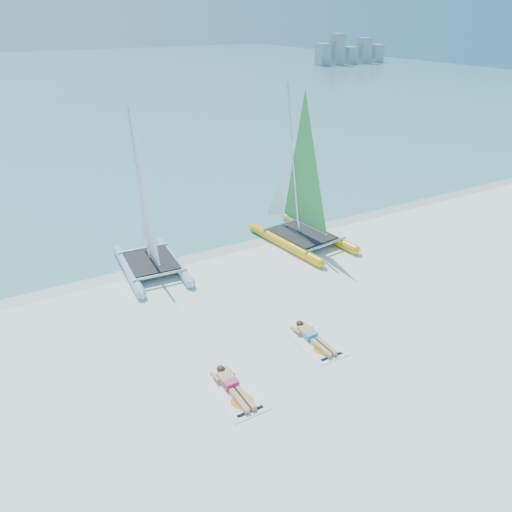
{
  "coord_description": "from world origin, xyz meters",
  "views": [
    {
      "loc": [
        -7.27,
        -10.97,
        8.62
      ],
      "look_at": [
        -0.24,
        1.2,
        1.66
      ],
      "focal_mm": 35.0,
      "sensor_mm": 36.0,
      "label": 1
    }
  ],
  "objects_px": {
    "catamaran_yellow": "(297,193)",
    "sunbather_b": "(312,336)",
    "towel_a": "(236,393)",
    "towel_b": "(316,343)",
    "catamaran_blue": "(147,225)",
    "sunbather_a": "(232,385)"
  },
  "relations": [
    {
      "from": "catamaran_yellow",
      "to": "sunbather_b",
      "type": "distance_m",
      "value": 7.38
    },
    {
      "from": "catamaran_yellow",
      "to": "sunbather_b",
      "type": "relative_size",
      "value": 3.7
    },
    {
      "from": "towel_a",
      "to": "towel_b",
      "type": "height_order",
      "value": "same"
    },
    {
      "from": "catamaran_blue",
      "to": "towel_b",
      "type": "distance_m",
      "value": 7.47
    },
    {
      "from": "catamaran_yellow",
      "to": "sunbather_a",
      "type": "relative_size",
      "value": 3.7
    },
    {
      "from": "catamaran_blue",
      "to": "sunbather_b",
      "type": "height_order",
      "value": "catamaran_blue"
    },
    {
      "from": "towel_a",
      "to": "sunbather_b",
      "type": "xyz_separation_m",
      "value": [
        2.98,
        0.89,
        0.11
      ]
    },
    {
      "from": "sunbather_a",
      "to": "towel_b",
      "type": "distance_m",
      "value": 3.03
    },
    {
      "from": "catamaran_blue",
      "to": "sunbather_a",
      "type": "distance_m",
      "value": 7.51
    },
    {
      "from": "towel_a",
      "to": "sunbather_b",
      "type": "relative_size",
      "value": 1.07
    },
    {
      "from": "catamaran_yellow",
      "to": "sunbather_b",
      "type": "xyz_separation_m",
      "value": [
        -3.58,
        -6.17,
        -1.89
      ]
    },
    {
      "from": "sunbather_b",
      "to": "sunbather_a",
      "type": "bearing_deg",
      "value": -166.75
    },
    {
      "from": "catamaran_yellow",
      "to": "sunbather_a",
      "type": "xyz_separation_m",
      "value": [
        -6.56,
        -6.87,
        -1.89
      ]
    },
    {
      "from": "towel_a",
      "to": "catamaran_yellow",
      "type": "bearing_deg",
      "value": 47.1
    },
    {
      "from": "towel_b",
      "to": "towel_a",
      "type": "bearing_deg",
      "value": -166.75
    },
    {
      "from": "towel_a",
      "to": "towel_b",
      "type": "distance_m",
      "value": 3.06
    },
    {
      "from": "catamaran_blue",
      "to": "sunbather_b",
      "type": "bearing_deg",
      "value": -64.62
    },
    {
      "from": "catamaran_yellow",
      "to": "towel_b",
      "type": "distance_m",
      "value": 7.57
    },
    {
      "from": "catamaran_blue",
      "to": "sunbather_a",
      "type": "height_order",
      "value": "catamaran_blue"
    },
    {
      "from": "catamaran_blue",
      "to": "catamaran_yellow",
      "type": "xyz_separation_m",
      "value": [
        6.12,
        -0.44,
        0.27
      ]
    },
    {
      "from": "towel_a",
      "to": "sunbather_a",
      "type": "distance_m",
      "value": 0.22
    },
    {
      "from": "towel_a",
      "to": "towel_b",
      "type": "relative_size",
      "value": 1.0
    }
  ]
}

